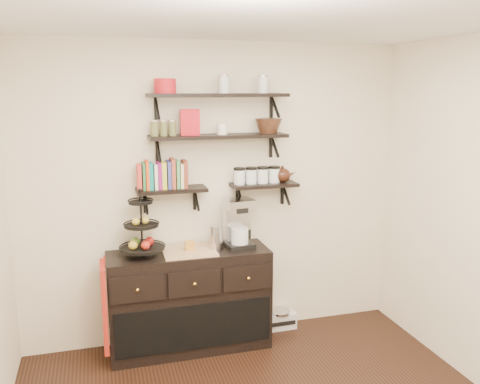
{
  "coord_description": "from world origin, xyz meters",
  "views": [
    {
      "loc": [
        -1.03,
        -2.66,
        2.29
      ],
      "look_at": [
        0.06,
        1.15,
        1.48
      ],
      "focal_mm": 38.0,
      "sensor_mm": 36.0,
      "label": 1
    }
  ],
  "objects_px": {
    "fruit_stand": "(142,234)",
    "radio": "(280,319)",
    "sideboard": "(190,300)",
    "coffee_maker": "(238,224)"
  },
  "relations": [
    {
      "from": "fruit_stand",
      "to": "radio",
      "type": "bearing_deg",
      "value": 5.45
    },
    {
      "from": "sideboard",
      "to": "fruit_stand",
      "type": "distance_m",
      "value": 0.75
    },
    {
      "from": "coffee_maker",
      "to": "radio",
      "type": "bearing_deg",
      "value": 5.49
    },
    {
      "from": "sideboard",
      "to": "coffee_maker",
      "type": "relative_size",
      "value": 3.18
    },
    {
      "from": "sideboard",
      "to": "radio",
      "type": "bearing_deg",
      "value": 8.05
    },
    {
      "from": "sideboard",
      "to": "fruit_stand",
      "type": "bearing_deg",
      "value": 179.38
    },
    {
      "from": "sideboard",
      "to": "radio",
      "type": "relative_size",
      "value": 4.68
    },
    {
      "from": "sideboard",
      "to": "coffee_maker",
      "type": "bearing_deg",
      "value": 3.77
    },
    {
      "from": "sideboard",
      "to": "radio",
      "type": "distance_m",
      "value": 0.99
    },
    {
      "from": "sideboard",
      "to": "fruit_stand",
      "type": "xyz_separation_m",
      "value": [
        -0.39,
        0.0,
        0.64
      ]
    }
  ]
}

